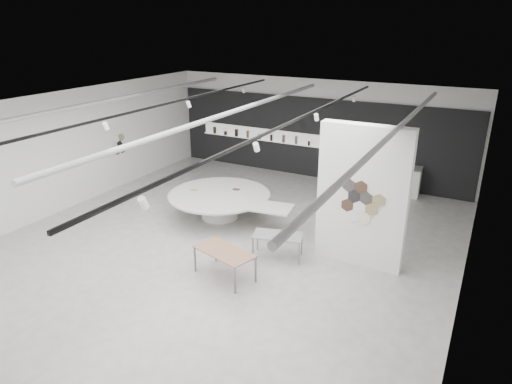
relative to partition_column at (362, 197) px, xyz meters
The scene contains 7 objects.
room 3.74m from the partition_column, 164.48° to the right, with size 12.02×14.02×3.82m.
back_wall_display 6.94m from the partition_column, 121.10° to the left, with size 11.80×0.27×3.10m.
partition_column is the anchor object (origin of this frame).
display_island 4.80m from the partition_column, behind, with size 4.32×3.54×0.81m.
sample_table_wood 3.61m from the partition_column, 140.08° to the right, with size 1.65×1.14×0.70m.
sample_table_stone 2.37m from the partition_column, 159.27° to the right, with size 1.40×0.95×0.65m.
kitchen_counter 5.67m from the partition_column, 92.97° to the left, with size 1.87×0.81×1.44m.
Camera 1 is at (6.06, -9.37, 5.86)m, focal length 32.00 mm.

